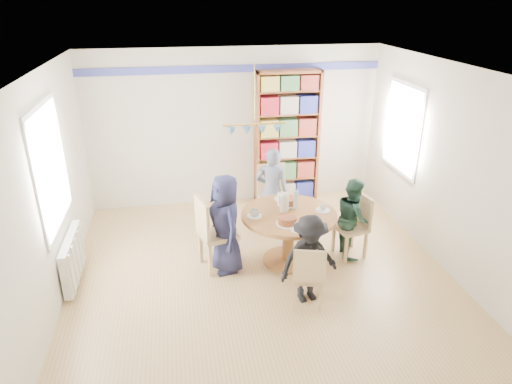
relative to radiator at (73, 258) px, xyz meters
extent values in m
plane|color=tan|center=(2.42, -0.30, -0.35)|extent=(5.00, 5.00, 0.00)
plane|color=white|center=(2.42, -0.30, 2.35)|extent=(5.00, 5.00, 0.00)
plane|color=silver|center=(2.42, 2.20, 1.00)|extent=(5.00, 0.00, 5.00)
plane|color=silver|center=(2.42, -2.80, 1.00)|extent=(5.00, 0.00, 5.00)
plane|color=silver|center=(-0.08, -0.30, 1.00)|extent=(0.00, 5.00, 5.00)
plane|color=silver|center=(4.92, -0.30, 1.00)|extent=(0.00, 5.00, 5.00)
cube|color=#393F9C|center=(2.42, 2.18, 2.00)|extent=(5.00, 0.02, 0.12)
cube|color=white|center=(-0.07, 0.00, 1.25)|extent=(0.03, 1.32, 1.52)
cube|color=white|center=(-0.05, 0.00, 1.25)|extent=(0.01, 1.20, 1.40)
cube|color=white|center=(4.90, 1.00, 1.20)|extent=(0.03, 1.12, 1.42)
cube|color=white|center=(4.88, 1.00, 1.20)|extent=(0.01, 1.00, 1.30)
cylinder|color=gold|center=(2.42, 0.20, 1.98)|extent=(0.01, 0.01, 0.75)
cylinder|color=gold|center=(2.42, 0.20, 1.60)|extent=(0.80, 0.02, 0.02)
cone|color=#4384BE|center=(2.12, 0.20, 1.52)|extent=(0.11, 0.11, 0.10)
cone|color=#4384BE|center=(2.32, 0.20, 1.52)|extent=(0.11, 0.11, 0.10)
cone|color=#4384BE|center=(2.52, 0.20, 1.52)|extent=(0.11, 0.11, 0.10)
cone|color=#4384BE|center=(2.72, 0.20, 1.52)|extent=(0.11, 0.11, 0.10)
cube|color=silver|center=(0.00, 0.00, 0.00)|extent=(0.10, 1.00, 0.60)
cube|color=silver|center=(0.06, -0.40, 0.00)|extent=(0.02, 0.06, 0.56)
cube|color=silver|center=(0.06, -0.20, 0.00)|extent=(0.02, 0.06, 0.56)
cube|color=silver|center=(0.06, 0.00, 0.00)|extent=(0.02, 0.06, 0.56)
cube|color=silver|center=(0.06, 0.20, 0.00)|extent=(0.02, 0.06, 0.56)
cube|color=silver|center=(0.06, 0.40, 0.00)|extent=(0.02, 0.06, 0.56)
cylinder|color=olive|center=(2.85, -0.02, 0.37)|extent=(1.30, 1.30, 0.05)
cylinder|color=olive|center=(2.85, -0.02, 0.00)|extent=(0.16, 0.16, 0.70)
cylinder|color=olive|center=(2.85, -0.02, -0.33)|extent=(0.70, 0.70, 0.04)
cube|color=#D8B785|center=(1.88, 0.04, 0.15)|extent=(0.57, 0.57, 0.06)
cube|color=#D8B785|center=(1.68, -0.02, 0.42)|extent=(0.17, 0.46, 0.55)
cube|color=#D8B785|center=(2.11, -0.09, -0.11)|extent=(0.05, 0.05, 0.47)
cube|color=#D8B785|center=(2.01, 0.27, -0.11)|extent=(0.05, 0.05, 0.47)
cube|color=#D8B785|center=(1.75, -0.20, -0.11)|extent=(0.05, 0.05, 0.47)
cube|color=#D8B785|center=(1.65, 0.17, -0.11)|extent=(0.05, 0.05, 0.47)
cube|color=#D8B785|center=(3.76, 0.00, 0.08)|extent=(0.48, 0.48, 0.05)
cube|color=#D8B785|center=(3.94, 0.04, 0.32)|extent=(0.13, 0.40, 0.48)
cube|color=#D8B785|center=(3.57, 0.13, -0.14)|extent=(0.05, 0.05, 0.41)
cube|color=#D8B785|center=(3.64, -0.19, -0.14)|extent=(0.05, 0.05, 0.41)
cube|color=#D8B785|center=(3.88, 0.20, -0.14)|extent=(0.05, 0.05, 0.41)
cube|color=#D8B785|center=(3.96, -0.12, -0.14)|extent=(0.05, 0.05, 0.41)
cube|color=#D8B785|center=(2.87, 0.96, 0.14)|extent=(0.50, 0.50, 0.05)
cube|color=#D8B785|center=(2.85, 1.17, 0.42)|extent=(0.46, 0.09, 0.55)
cube|color=#D8B785|center=(2.70, 0.75, -0.11)|extent=(0.05, 0.05, 0.47)
cube|color=#D8B785|center=(3.07, 0.79, -0.11)|extent=(0.05, 0.05, 0.47)
cube|color=#D8B785|center=(2.67, 1.13, -0.11)|extent=(0.05, 0.05, 0.47)
cube|color=#D8B785|center=(3.04, 1.16, -0.11)|extent=(0.05, 0.05, 0.47)
cube|color=#D8B785|center=(2.85, -0.99, 0.05)|extent=(0.46, 0.46, 0.04)
cube|color=#D8B785|center=(2.81, -1.16, 0.27)|extent=(0.37, 0.13, 0.44)
cube|color=#D8B785|center=(3.04, -0.89, -0.16)|extent=(0.04, 0.04, 0.38)
cube|color=#D8B785|center=(2.75, -0.81, -0.16)|extent=(0.04, 0.04, 0.38)
cube|color=#D8B785|center=(2.96, -1.18, -0.16)|extent=(0.04, 0.04, 0.38)
cube|color=#D8B785|center=(2.67, -1.10, -0.16)|extent=(0.04, 0.04, 0.38)
imported|color=#1B1D3C|center=(1.98, -0.05, 0.34)|extent=(0.59, 0.76, 1.37)
imported|color=#1B362B|center=(3.79, 0.03, 0.23)|extent=(0.51, 0.62, 1.17)
imported|color=gray|center=(2.81, 0.89, 0.34)|extent=(0.57, 0.45, 1.38)
imported|color=black|center=(2.88, -0.91, 0.22)|extent=(0.81, 0.57, 1.14)
cube|color=brown|center=(2.78, 2.04, 0.81)|extent=(0.04, 0.33, 2.33)
cube|color=brown|center=(3.84, 2.04, 0.81)|extent=(0.04, 0.33, 2.33)
cube|color=brown|center=(3.31, 2.04, 1.96)|extent=(1.11, 0.33, 0.04)
cube|color=brown|center=(3.31, 2.04, -0.32)|extent=(1.11, 0.33, 0.07)
cube|color=brown|center=(3.31, 2.20, 0.81)|extent=(1.11, 0.02, 2.33)
cube|color=brown|center=(3.31, 2.04, 0.09)|extent=(1.04, 0.31, 0.03)
cube|color=brown|center=(3.31, 2.04, 0.48)|extent=(1.04, 0.31, 0.03)
cube|color=brown|center=(3.31, 2.04, 0.87)|extent=(1.04, 0.31, 0.03)
cube|color=brown|center=(3.31, 2.04, 1.26)|extent=(1.04, 0.31, 0.03)
cube|color=brown|center=(3.31, 2.04, 1.65)|extent=(1.04, 0.31, 0.03)
cube|color=maroon|center=(2.98, 2.02, -0.14)|extent=(0.31, 0.24, 0.29)
cube|color=beige|center=(3.31, 2.02, -0.14)|extent=(0.31, 0.24, 0.29)
cube|color=navy|center=(3.64, 2.02, -0.14)|extent=(0.31, 0.24, 0.29)
cube|color=#CDBA52|center=(2.98, 2.02, 0.25)|extent=(0.31, 0.24, 0.29)
cube|color=#3D6F40|center=(3.31, 2.02, 0.25)|extent=(0.31, 0.24, 0.29)
cube|color=maroon|center=(3.64, 2.02, 0.25)|extent=(0.31, 0.24, 0.29)
cube|color=maroon|center=(2.98, 2.02, 0.64)|extent=(0.31, 0.24, 0.29)
cube|color=beige|center=(3.31, 2.02, 0.64)|extent=(0.31, 0.24, 0.29)
cube|color=navy|center=(3.64, 2.02, 0.64)|extent=(0.31, 0.24, 0.29)
cube|color=#CDBA52|center=(2.98, 2.02, 1.03)|extent=(0.31, 0.24, 0.29)
cube|color=#3D6F40|center=(3.31, 2.02, 1.03)|extent=(0.31, 0.24, 0.29)
cube|color=maroon|center=(3.64, 2.02, 1.03)|extent=(0.31, 0.24, 0.29)
cube|color=maroon|center=(2.98, 2.02, 1.42)|extent=(0.31, 0.24, 0.29)
cube|color=beige|center=(3.31, 2.02, 1.42)|extent=(0.31, 0.24, 0.29)
cube|color=navy|center=(3.64, 2.02, 1.42)|extent=(0.31, 0.24, 0.29)
cube|color=#CDBA52|center=(2.98, 2.02, 1.78)|extent=(0.31, 0.24, 0.24)
cube|color=#3D6F40|center=(3.31, 2.02, 1.78)|extent=(0.31, 0.24, 0.24)
cube|color=maroon|center=(3.64, 2.02, 1.78)|extent=(0.31, 0.24, 0.24)
cylinder|color=white|center=(2.80, 0.06, 0.52)|extent=(0.12, 0.12, 0.24)
sphere|color=white|center=(2.80, 0.06, 0.64)|extent=(0.09, 0.09, 0.09)
cylinder|color=silver|center=(2.97, 0.10, 0.54)|extent=(0.07, 0.07, 0.28)
cylinder|color=#4384BE|center=(2.97, 0.10, 0.69)|extent=(0.03, 0.03, 0.03)
cylinder|color=white|center=(2.90, 0.26, 0.41)|extent=(0.30, 0.30, 0.01)
cylinder|color=brown|center=(2.90, 0.26, 0.46)|extent=(0.24, 0.24, 0.09)
cylinder|color=white|center=(2.75, -0.31, 0.41)|extent=(0.30, 0.30, 0.01)
cylinder|color=brown|center=(2.75, -0.31, 0.46)|extent=(0.24, 0.24, 0.09)
cylinder|color=white|center=(2.38, -0.02, 0.40)|extent=(0.20, 0.20, 0.01)
imported|color=white|center=(2.38, -0.02, 0.45)|extent=(0.12, 0.12, 0.10)
cylinder|color=white|center=(3.33, -0.02, 0.40)|extent=(0.20, 0.20, 0.01)
imported|color=white|center=(3.33, -0.02, 0.45)|extent=(0.10, 0.10, 0.09)
cylinder|color=white|center=(2.85, 0.46, 0.40)|extent=(0.20, 0.20, 0.01)
imported|color=white|center=(2.85, 0.46, 0.45)|extent=(0.12, 0.12, 0.10)
cylinder|color=white|center=(2.85, -0.49, 0.40)|extent=(0.20, 0.20, 0.01)
imported|color=white|center=(2.85, -0.49, 0.45)|extent=(0.10, 0.10, 0.09)
camera|label=1|loc=(1.44, -5.38, 3.14)|focal=32.00mm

